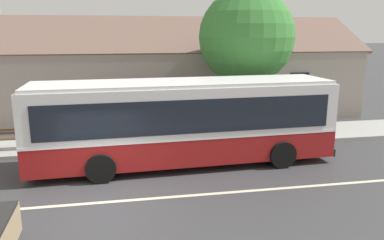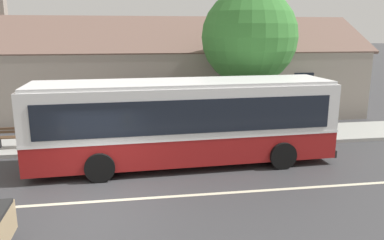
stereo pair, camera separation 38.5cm
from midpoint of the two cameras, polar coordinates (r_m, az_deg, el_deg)
name	(u,v)px [view 1 (the left image)]	position (r m, az deg, el deg)	size (l,w,h in m)	color
ground_plane	(101,203)	(11.57, -14.72, -12.10)	(300.00, 300.00, 0.00)	#38383A
sidewalk_far	(107,142)	(17.16, -13.39, -3.35)	(60.00, 3.00, 0.15)	#9E9E99
lane_divider_stripe	(101,203)	(11.57, -14.72, -12.08)	(60.00, 0.16, 0.01)	beige
community_building	(126,80)	(23.41, -10.55, 6.01)	(27.42, 8.24, 6.85)	gray
transit_bus	(184,120)	(13.87, -2.00, -0.01)	(11.24, 3.06, 3.15)	maroon
bench_by_building	(14,139)	(17.13, -26.13, -2.65)	(1.89, 0.51, 0.94)	brown
street_tree_primary	(246,37)	(18.20, 7.67, 12.38)	(4.50, 4.50, 6.90)	#4C3828
bus_stop_sign	(307,105)	(17.67, 16.49, 2.16)	(0.36, 0.07, 2.40)	gray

